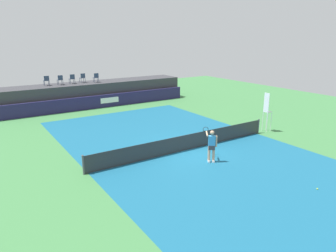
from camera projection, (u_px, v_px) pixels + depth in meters
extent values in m
plane|color=#3D7A42|center=(160.00, 137.00, 20.91)|extent=(48.00, 48.00, 0.00)
cube|color=#16597A|center=(186.00, 150.00, 18.49)|extent=(12.00, 22.00, 0.00)
cube|color=#231E4C|center=(101.00, 101.00, 29.19)|extent=(18.00, 0.20, 1.20)
cube|color=white|center=(110.00, 100.00, 29.52)|extent=(1.80, 0.02, 0.50)
cube|color=#38383D|center=(94.00, 93.00, 30.50)|extent=(18.00, 2.80, 2.20)
cylinder|color=#2D3D56|center=(49.00, 83.00, 28.36)|extent=(0.04, 0.04, 0.44)
cylinder|color=#2D3D56|center=(44.00, 83.00, 28.16)|extent=(0.04, 0.04, 0.44)
cylinder|color=#2D3D56|center=(49.00, 83.00, 28.03)|extent=(0.04, 0.04, 0.44)
cylinder|color=#2D3D56|center=(45.00, 84.00, 27.82)|extent=(0.04, 0.04, 0.44)
cube|color=#2D3D56|center=(46.00, 80.00, 28.03)|extent=(0.45, 0.45, 0.03)
cube|color=#2D3D56|center=(47.00, 78.00, 27.79)|extent=(0.44, 0.04, 0.42)
cylinder|color=#2D3D56|center=(62.00, 82.00, 28.77)|extent=(0.04, 0.04, 0.44)
cylinder|color=#2D3D56|center=(57.00, 82.00, 28.56)|extent=(0.04, 0.04, 0.44)
cylinder|color=#2D3D56|center=(63.00, 82.00, 28.45)|extent=(0.04, 0.04, 0.44)
cylinder|color=#2D3D56|center=(58.00, 83.00, 28.24)|extent=(0.04, 0.04, 0.44)
cube|color=#2D3D56|center=(60.00, 80.00, 28.44)|extent=(0.45, 0.45, 0.03)
cube|color=#2D3D56|center=(60.00, 78.00, 28.21)|extent=(0.44, 0.03, 0.42)
cylinder|color=#2D3D56|center=(74.00, 81.00, 29.44)|extent=(0.04, 0.04, 0.44)
cylinder|color=#2D3D56|center=(69.00, 81.00, 29.22)|extent=(0.04, 0.04, 0.44)
cylinder|color=#2D3D56|center=(75.00, 81.00, 29.11)|extent=(0.04, 0.04, 0.44)
cylinder|color=#2D3D56|center=(71.00, 82.00, 28.90)|extent=(0.04, 0.04, 0.44)
cube|color=#2D3D56|center=(72.00, 79.00, 29.10)|extent=(0.44, 0.44, 0.03)
cube|color=#2D3D56|center=(72.00, 77.00, 28.87)|extent=(0.44, 0.03, 0.42)
cylinder|color=#2D3D56|center=(84.00, 80.00, 30.12)|extent=(0.04, 0.04, 0.44)
cylinder|color=#2D3D56|center=(80.00, 80.00, 29.88)|extent=(0.04, 0.04, 0.44)
cylinder|color=#2D3D56|center=(85.00, 80.00, 29.81)|extent=(0.04, 0.04, 0.44)
cylinder|color=#2D3D56|center=(81.00, 81.00, 29.58)|extent=(0.04, 0.04, 0.44)
cube|color=#2D3D56|center=(82.00, 78.00, 29.78)|extent=(0.47, 0.47, 0.03)
cube|color=#2D3D56|center=(83.00, 76.00, 29.56)|extent=(0.44, 0.06, 0.42)
cylinder|color=#2D3D56|center=(97.00, 80.00, 30.33)|extent=(0.04, 0.04, 0.44)
cylinder|color=#2D3D56|center=(93.00, 80.00, 30.13)|extent=(0.04, 0.04, 0.44)
cylinder|color=#2D3D56|center=(99.00, 80.00, 29.99)|extent=(0.04, 0.04, 0.44)
cylinder|color=#2D3D56|center=(95.00, 80.00, 29.80)|extent=(0.04, 0.04, 0.44)
cube|color=#2D3D56|center=(96.00, 78.00, 30.00)|extent=(0.46, 0.46, 0.03)
cube|color=#2D3D56|center=(96.00, 75.00, 29.76)|extent=(0.44, 0.05, 0.42)
cylinder|color=white|center=(271.00, 122.00, 21.92)|extent=(0.04, 0.04, 1.40)
cylinder|color=white|center=(267.00, 121.00, 22.26)|extent=(0.04, 0.04, 1.40)
cylinder|color=white|center=(267.00, 123.00, 21.72)|extent=(0.04, 0.04, 1.40)
cylinder|color=white|center=(263.00, 121.00, 22.05)|extent=(0.04, 0.04, 1.40)
cube|color=white|center=(268.00, 112.00, 21.79)|extent=(0.45, 0.45, 0.03)
cube|color=white|center=(267.00, 103.00, 21.50)|extent=(0.04, 0.44, 1.33)
cube|color=#2D2D2D|center=(186.00, 142.00, 18.36)|extent=(12.40, 0.02, 0.95)
cylinder|color=#4C4C51|center=(83.00, 165.00, 15.11)|extent=(0.10, 0.10, 1.00)
cylinder|color=#4C4C51|center=(258.00, 126.00, 21.60)|extent=(0.10, 0.10, 1.00)
cube|color=white|center=(213.00, 161.00, 16.73)|extent=(0.25, 0.28, 0.10)
cylinder|color=tan|center=(214.00, 153.00, 16.60)|extent=(0.14, 0.14, 0.82)
cube|color=white|center=(209.00, 161.00, 16.73)|extent=(0.25, 0.28, 0.10)
cylinder|color=tan|center=(209.00, 153.00, 16.60)|extent=(0.14, 0.14, 0.82)
cube|color=#333338|center=(212.00, 147.00, 16.51)|extent=(0.40, 0.37, 0.24)
cube|color=#338CCC|center=(212.00, 141.00, 16.41)|extent=(0.41, 0.37, 0.56)
sphere|color=tan|center=(212.00, 133.00, 16.28)|extent=(0.22, 0.22, 0.22)
cylinder|color=tan|center=(216.00, 141.00, 16.41)|extent=(0.09, 0.09, 0.60)
cylinder|color=tan|center=(207.00, 134.00, 16.59)|extent=(0.42, 0.55, 0.14)
cylinder|color=black|center=(206.00, 131.00, 16.98)|extent=(0.27, 0.20, 0.03)
torus|color=black|center=(206.00, 129.00, 17.26)|extent=(0.26, 0.19, 0.30)
sphere|color=#D8EA33|center=(317.00, 189.00, 13.72)|extent=(0.07, 0.07, 0.07)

